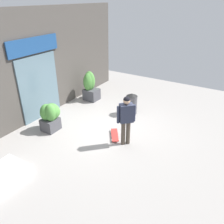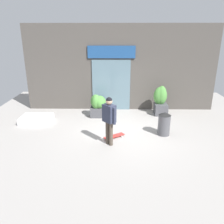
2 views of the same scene
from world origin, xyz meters
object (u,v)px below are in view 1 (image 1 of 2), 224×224
object	(u,v)px
skateboarder	(126,116)
planter_box_left	(90,85)
trash_bin	(132,104)
skateboard	(115,135)
planter_box_right	(50,115)

from	to	relation	value
skateboarder	planter_box_left	bearing A→B (deg)	9.11
planter_box_left	trash_bin	bearing A→B (deg)	-97.07
skateboard	planter_box_right	bearing A→B (deg)	74.75
skateboarder	trash_bin	size ratio (longest dim) A/B	1.89
planter_box_right	trash_bin	xyz separation A→B (m)	(2.53, -1.82, -0.14)
skateboarder	planter_box_right	xyz separation A→B (m)	(-0.59, 2.61, -0.41)
trash_bin	planter_box_right	bearing A→B (deg)	144.20
skateboarder	planter_box_right	size ratio (longest dim) A/B	1.60
skateboard	trash_bin	bearing A→B (deg)	-25.29
skateboard	planter_box_left	distance (m)	3.29
skateboard	planter_box_right	xyz separation A→B (m)	(-0.75, 2.12, 0.50)
skateboarder	trash_bin	distance (m)	2.17
trash_bin	planter_box_left	bearing A→B (deg)	82.93
planter_box_left	trash_bin	world-z (taller)	planter_box_left
skateboard	planter_box_right	distance (m)	2.30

